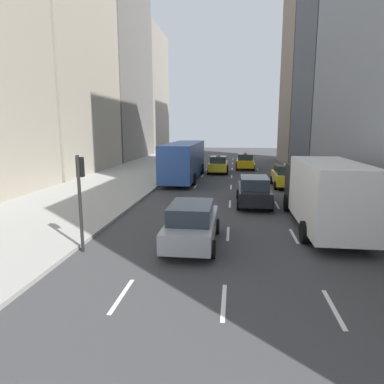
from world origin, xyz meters
name	(u,v)px	position (x,y,z in m)	size (l,w,h in m)	color
sidewalk_left	(116,182)	(-7.00, 27.00, 0.07)	(8.00, 66.00, 0.15)	#9E9E99
lane_markings	(231,194)	(2.60, 23.00, 0.01)	(5.72, 56.00, 0.01)	white
building_row_left	(83,43)	(-14.00, 37.70, 13.66)	(6.00, 72.92, 37.54)	gray
taxi_lead	(245,161)	(4.00, 37.97, 0.88)	(2.02, 4.40, 1.87)	yellow
taxi_second	(218,164)	(1.20, 34.41, 0.88)	(2.02, 4.40, 1.87)	yellow
taxi_third	(286,176)	(6.80, 26.57, 0.88)	(2.02, 4.40, 1.87)	yellow
sedan_black_near	(192,223)	(1.20, 12.43, 0.87)	(2.02, 4.67, 1.70)	#9EA0A5
sedan_silver_behind	(254,191)	(4.00, 19.84, 0.88)	(2.02, 4.76, 1.73)	black
city_bus	(184,159)	(-1.61, 29.69, 1.79)	(2.80, 11.61, 3.25)	#2D519E
box_truck	(323,192)	(6.80, 15.32, 1.71)	(2.58, 8.40, 3.15)	#262628
traffic_light_pole	(80,188)	(-2.75, 11.24, 2.41)	(0.24, 0.42, 3.60)	black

